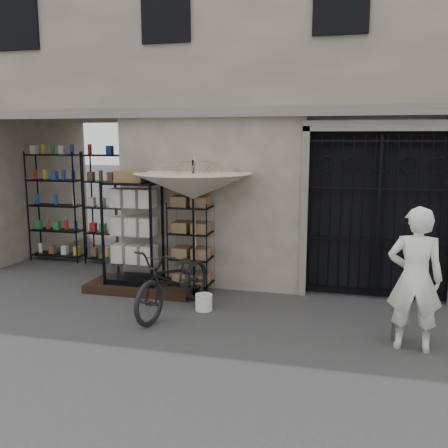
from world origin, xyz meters
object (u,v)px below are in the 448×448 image
(bicycle, at_px, (175,312))
(steel_bollard, at_px, (398,316))
(shopkeeper, at_px, (410,348))
(white_bucket, at_px, (204,302))
(market_umbrella, at_px, (193,179))
(display_cabinet, at_px, (133,238))
(wire_rack, at_px, (191,248))

(bicycle, bearing_deg, steel_bollard, 6.64)
(steel_bollard, relative_size, shopkeeper, 0.38)
(white_bucket, relative_size, shopkeeper, 0.14)
(bicycle, distance_m, shopkeeper, 3.60)
(bicycle, bearing_deg, white_bucket, 37.63)
(market_umbrella, distance_m, steel_bollard, 3.98)
(steel_bollard, bearing_deg, white_bucket, 169.27)
(display_cabinet, xyz_separation_m, white_bucket, (1.57, -0.74, -0.85))
(shopkeeper, bearing_deg, steel_bollard, -48.27)
(display_cabinet, distance_m, steel_bollard, 4.76)
(bicycle, height_order, shopkeeper, bicycle)
(display_cabinet, xyz_separation_m, wire_rack, (1.06, 0.20, -0.17))
(market_umbrella, height_order, white_bucket, market_umbrella)
(display_cabinet, bearing_deg, steel_bollard, 8.30)
(bicycle, relative_size, shopkeeper, 1.07)
(display_cabinet, distance_m, white_bucket, 1.93)
(wire_rack, relative_size, market_umbrella, 0.57)
(display_cabinet, height_order, bicycle, display_cabinet)
(display_cabinet, relative_size, market_umbrella, 0.69)
(market_umbrella, xyz_separation_m, shopkeeper, (3.52, -1.47, -2.10))
(display_cabinet, bearing_deg, wire_rack, 35.01)
(wire_rack, xyz_separation_m, market_umbrella, (0.12, -0.24, 1.28))
(white_bucket, height_order, shopkeeper, white_bucket)
(display_cabinet, height_order, market_umbrella, market_umbrella)
(bicycle, height_order, steel_bollard, bicycle)
(display_cabinet, xyz_separation_m, bicycle, (1.14, -0.94, -0.99))
(shopkeeper, bearing_deg, bicycle, -5.31)
(wire_rack, xyz_separation_m, white_bucket, (0.51, -0.94, -0.68))
(market_umbrella, xyz_separation_m, white_bucket, (0.39, -0.70, -1.96))
(display_cabinet, distance_m, bicycle, 1.78)
(wire_rack, relative_size, shopkeeper, 0.86)
(white_bucket, bearing_deg, bicycle, -155.14)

